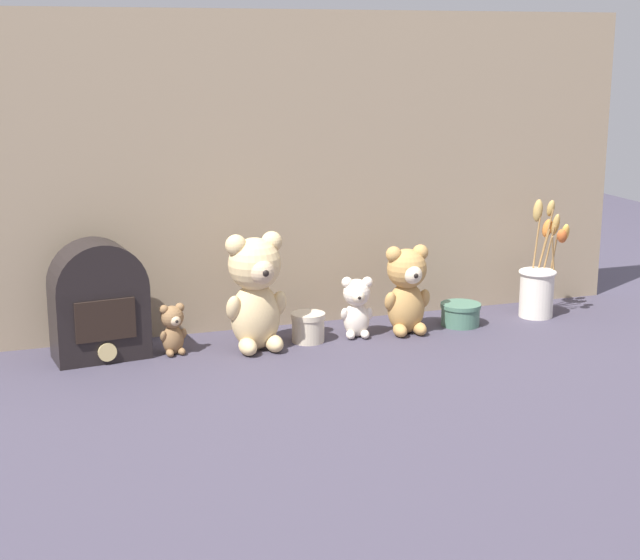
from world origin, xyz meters
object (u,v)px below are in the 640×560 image
Objects in this scene: decorative_tin_tall at (308,327)px; vintage_radio at (99,303)px; teddy_bear_small at (357,306)px; teddy_bear_tiny at (173,328)px; teddy_bear_large at (256,290)px; flower_vase at (539,283)px; decorative_tin_short at (460,314)px; teddy_bear_medium at (407,288)px.

vintage_radio is at bearing 175.68° from decorative_tin_tall.
teddy_bear_small reaches higher than teddy_bear_tiny.
teddy_bear_tiny reaches higher than decorative_tin_tall.
teddy_bear_small is at bearing 4.32° from teddy_bear_large.
flower_vase is 2.98× the size of decorative_tin_short.
vintage_radio reaches higher than decorative_tin_short.
teddy_bear_medium is 0.81× the size of vintage_radio.
vintage_radio is (-0.16, 0.03, 0.07)m from teddy_bear_tiny.
teddy_bear_medium is at bearing -175.66° from flower_vase.
flower_vase is at bearing 4.34° from teddy_bear_medium.
teddy_bear_large reaches higher than decorative_tin_tall.
teddy_bear_tiny is at bearing 178.82° from teddy_bear_small.
flower_vase is 1.10m from vintage_radio.
teddy_bear_medium is at bearing -1.96° from teddy_bear_tiny.
decorative_tin_tall is at bearing -4.32° from vintage_radio.
teddy_bear_medium is 0.13m from teddy_bear_small.
teddy_bear_small is 0.55× the size of vintage_radio.
teddy_bear_medium is 0.72× the size of flower_vase.
teddy_bear_medium is 1.47× the size of teddy_bear_small.
teddy_bear_large reaches higher than teddy_bear_small.
teddy_bear_small is at bearing 175.26° from teddy_bear_medium.
teddy_bear_tiny is 1.45× the size of decorative_tin_tall.
teddy_bear_large reaches higher than vintage_radio.
teddy_bear_small is (0.25, 0.02, -0.06)m from teddy_bear_large.
teddy_bear_tiny is 0.39× the size of flower_vase.
decorative_tin_short is at bearing 6.61° from teddy_bear_medium.
teddy_bear_small is 0.13m from decorative_tin_tall.
vintage_radio is (-0.34, 0.06, -0.01)m from teddy_bear_large.
vintage_radio is 0.49m from decorative_tin_tall.
teddy_bear_small is 0.49× the size of flower_vase.
teddy_bear_tiny is at bearing 179.89° from decorative_tin_short.
teddy_bear_large is at bearing -8.59° from teddy_bear_tiny.
teddy_bear_small is at bearing -0.79° from decorative_tin_tall.
teddy_bear_medium is 0.57m from teddy_bear_tiny.
teddy_bear_tiny is 0.72m from decorative_tin_short.
vintage_radio is 2.64× the size of decorative_tin_short.
teddy_bear_tiny is (-0.56, 0.02, -0.05)m from teddy_bear_medium.
teddy_bear_tiny is at bearing 178.68° from decorative_tin_tall.
decorative_tin_tall reaches higher than decorative_tin_short.
teddy_bear_medium is at bearing -4.74° from teddy_bear_small.
teddy_bear_large is at bearing -175.68° from teddy_bear_small.
flower_vase is at bearing 2.84° from teddy_bear_large.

